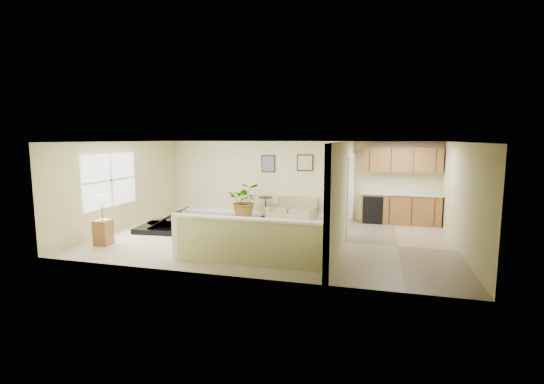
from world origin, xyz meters
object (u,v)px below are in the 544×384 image
(accent_table, at_px, (265,204))
(lamp_stand, at_px, (103,224))
(loveseat, at_px, (292,208))
(palm_plant, at_px, (245,201))
(small_plant, at_px, (337,215))
(piano_bench, at_px, (223,230))
(piano, at_px, (166,210))

(accent_table, relative_size, lamp_stand, 0.55)
(accent_table, bearing_deg, loveseat, 4.02)
(palm_plant, xyz_separation_m, small_plant, (2.97, 0.09, -0.34))
(piano_bench, bearing_deg, palm_plant, 96.53)
(piano, xyz_separation_m, small_plant, (4.63, 2.20, -0.32))
(piano_bench, bearing_deg, loveseat, 69.22)
(loveseat, height_order, accent_table, loveseat)
(piano, bearing_deg, small_plant, 20.33)
(piano_bench, relative_size, accent_table, 1.04)
(palm_plant, bearing_deg, loveseat, 17.60)
(loveseat, relative_size, small_plant, 2.98)
(piano, xyz_separation_m, loveseat, (3.13, 2.57, -0.23))
(piano_bench, height_order, palm_plant, palm_plant)
(palm_plant, bearing_deg, accent_table, 35.08)
(piano, bearing_deg, loveseat, 34.37)
(piano, relative_size, lamp_stand, 1.48)
(piano_bench, xyz_separation_m, small_plant, (2.68, 2.71, 0.01))
(piano_bench, relative_size, small_plant, 1.22)
(accent_table, bearing_deg, piano_bench, -95.19)
(loveseat, distance_m, small_plant, 1.55)
(piano, xyz_separation_m, piano_bench, (1.96, -0.51, -0.33))
(piano, xyz_separation_m, accent_table, (2.23, 2.51, -0.13))
(piano, distance_m, accent_table, 3.36)
(piano_bench, xyz_separation_m, loveseat, (1.17, 3.08, 0.10))
(loveseat, height_order, small_plant, loveseat)
(lamp_stand, bearing_deg, accent_table, 56.83)
(piano, distance_m, lamp_stand, 1.96)
(piano, height_order, loveseat, piano)
(palm_plant, relative_size, lamp_stand, 1.05)
(piano_bench, bearing_deg, piano, 165.40)
(small_plant, height_order, lamp_stand, lamp_stand)
(small_plant, distance_m, lamp_stand, 6.65)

